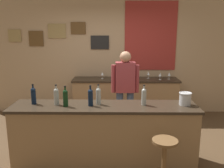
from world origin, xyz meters
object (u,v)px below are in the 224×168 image
(wine_bottle_f, at_px, (144,96))
(wine_glass_c, at_px, (148,74))
(wine_bottle_c, at_px, (65,97))
(bartender, at_px, (125,88))
(wine_bottle_a, at_px, (33,95))
(wine_bottle_b, at_px, (56,96))
(ice_bucket, at_px, (185,98))
(wine_bottle_e, at_px, (98,95))
(wine_glass_e, at_px, (169,74))
(wine_glass_d, at_px, (160,75))
(wine_bottle_d, at_px, (91,97))
(wine_glass_a, at_px, (102,74))
(coffee_mug, at_px, (124,76))
(bar_stool, at_px, (164,156))
(wine_glass_b, at_px, (113,74))

(wine_bottle_f, bearing_deg, wine_glass_c, 80.72)
(wine_bottle_c, bearing_deg, bartender, 50.22)
(wine_bottle_a, distance_m, wine_bottle_f, 1.64)
(wine_bottle_b, distance_m, ice_bucket, 1.90)
(wine_bottle_e, relative_size, wine_glass_e, 1.97)
(wine_glass_d, bearing_deg, wine_bottle_e, -123.13)
(wine_glass_d, bearing_deg, wine_bottle_d, -124.35)
(wine_glass_a, distance_m, wine_glass_d, 1.31)
(wine_bottle_e, relative_size, wine_bottle_f, 1.00)
(wine_bottle_c, relative_size, wine_glass_c, 1.97)
(wine_glass_c, relative_size, coffee_mug, 1.24)
(wine_bottle_a, distance_m, wine_bottle_c, 0.51)
(wine_bottle_f, bearing_deg, wine_glass_e, 68.16)
(bartender, height_order, wine_glass_e, bartender)
(wine_glass_c, bearing_deg, wine_bottle_f, -99.28)
(wine_glass_e, bearing_deg, bar_stool, -102.83)
(bar_stool, relative_size, wine_bottle_c, 2.22)
(wine_bottle_f, height_order, wine_glass_a, wine_bottle_f)
(wine_bottle_d, height_order, coffee_mug, wine_bottle_d)
(wine_bottle_c, bearing_deg, wine_bottle_b, 153.48)
(ice_bucket, bearing_deg, bartender, 130.33)
(ice_bucket, xyz_separation_m, wine_glass_d, (-0.02, 1.94, -0.01))
(ice_bucket, height_order, wine_glass_b, ice_bucket)
(wine_bottle_e, bearing_deg, wine_glass_a, 91.38)
(wine_glass_d, bearing_deg, wine_glass_a, 175.44)
(bar_stool, height_order, wine_bottle_a, wine_bottle_a)
(wine_glass_d, bearing_deg, coffee_mug, 170.08)
(wine_glass_b, distance_m, wine_glass_d, 1.06)
(wine_bottle_c, relative_size, ice_bucket, 1.63)
(wine_bottle_f, bearing_deg, bar_stool, -73.55)
(bartender, relative_size, wine_bottle_d, 5.29)
(wine_glass_e, distance_m, coffee_mug, 1.02)
(bartender, relative_size, ice_bucket, 8.61)
(wine_bottle_b, height_order, coffee_mug, wine_bottle_b)
(wine_glass_c, bearing_deg, wine_bottle_a, -133.78)
(wine_bottle_b, relative_size, coffee_mug, 2.45)
(wine_bottle_c, height_order, wine_bottle_e, same)
(wine_bottle_c, bearing_deg, ice_bucket, 2.99)
(wine_bottle_e, relative_size, wine_glass_c, 1.97)
(wine_bottle_d, bearing_deg, wine_glass_b, 81.48)
(bar_stool, xyz_separation_m, wine_bottle_c, (-1.33, 0.58, 0.60))
(wine_bottle_a, bearing_deg, wine_bottle_c, -12.54)
(wine_bottle_a, xyz_separation_m, wine_glass_b, (1.17, 2.01, -0.05))
(wine_bottle_c, distance_m, wine_glass_e, 2.85)
(wine_bottle_c, bearing_deg, wine_glass_e, 47.03)
(wine_glass_a, relative_size, wine_glass_e, 1.00)
(coffee_mug, bearing_deg, wine_bottle_c, -113.02)
(wine_bottle_a, distance_m, wine_bottle_e, 0.97)
(wine_bottle_c, height_order, wine_glass_e, wine_bottle_c)
(wine_glass_a, bearing_deg, coffee_mug, 4.10)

